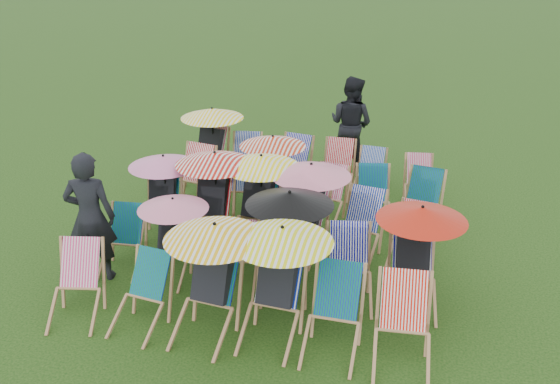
% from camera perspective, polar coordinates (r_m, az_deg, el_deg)
% --- Properties ---
extents(ground, '(100.00, 100.00, 0.00)m').
position_cam_1_polar(ground, '(9.73, -0.10, -5.28)').
color(ground, black).
rests_on(ground, ground).
extents(deckchair_0, '(0.78, 0.97, 0.94)m').
position_cam_1_polar(deckchair_0, '(8.38, -18.22, -8.07)').
color(deckchair_0, '#A6774D').
rests_on(deckchair_0, ground).
extents(deckchair_1, '(0.71, 0.91, 0.90)m').
position_cam_1_polar(deckchair_1, '(8.00, -12.65, -9.17)').
color(deckchair_1, '#A6774D').
rests_on(deckchair_1, ground).
extents(deckchair_2, '(1.23, 1.30, 1.45)m').
position_cam_1_polar(deckchair_2, '(7.58, -6.49, -7.88)').
color(deckchair_2, '#A6774D').
rests_on(deckchair_2, ground).
extents(deckchair_3, '(1.22, 1.28, 1.45)m').
position_cam_1_polar(deckchair_3, '(7.47, -0.42, -8.25)').
color(deckchair_3, '#A6774D').
rests_on(deckchair_3, ground).
extents(deckchair_4, '(0.68, 0.94, 0.99)m').
position_cam_1_polar(deckchair_4, '(7.40, 4.88, -11.20)').
color(deckchair_4, '#A6774D').
rests_on(deckchair_4, ground).
extents(deckchair_5, '(0.73, 0.98, 1.01)m').
position_cam_1_polar(deckchair_5, '(7.30, 11.20, -12.10)').
color(deckchair_5, '#A6774D').
rests_on(deckchair_5, ground).
extents(deckchair_6, '(0.66, 0.86, 0.89)m').
position_cam_1_polar(deckchair_6, '(9.32, -14.24, -4.38)').
color(deckchair_6, '#A6774D').
rests_on(deckchair_6, ground).
extents(deckchair_7, '(0.99, 1.04, 1.18)m').
position_cam_1_polar(deckchair_7, '(8.90, -10.00, -4.09)').
color(deckchair_7, '#A6774D').
rests_on(deckchair_7, ground).
extents(deckchair_8, '(0.66, 0.84, 0.84)m').
position_cam_1_polar(deckchair_8, '(8.66, -3.87, -6.10)').
color(deckchair_8, '#A6774D').
rests_on(deckchair_8, ground).
extents(deckchair_9, '(1.19, 1.30, 1.41)m').
position_cam_1_polar(deckchair_9, '(8.41, 0.52, -4.46)').
color(deckchair_9, '#A6774D').
rests_on(deckchair_9, ground).
extents(deckchair_10, '(0.80, 1.00, 0.97)m').
position_cam_1_polar(deckchair_10, '(8.33, 6.33, -6.95)').
color(deckchair_10, '#A6774D').
rests_on(deckchair_10, ground).
extents(deckchair_11, '(1.16, 1.25, 1.38)m').
position_cam_1_polar(deckchair_11, '(8.26, 12.27, -5.75)').
color(deckchair_11, '#A6774D').
rests_on(deckchair_11, ground).
extents(deckchair_12, '(1.11, 1.20, 1.31)m').
position_cam_1_polar(deckchair_12, '(10.08, -10.76, -0.23)').
color(deckchair_12, '#A6774D').
rests_on(deckchair_12, ground).
extents(deckchair_13, '(1.23, 1.28, 1.45)m').
position_cam_1_polar(deckchair_13, '(9.72, -6.30, -0.40)').
color(deckchair_13, '#A6774D').
rests_on(deckchair_13, ground).
extents(deckchair_14, '(1.21, 1.27, 1.43)m').
position_cam_1_polar(deckchair_14, '(9.62, -2.20, -0.61)').
color(deckchair_14, '#A6774D').
rests_on(deckchair_14, ground).
extents(deckchair_15, '(1.19, 1.27, 1.42)m').
position_cam_1_polar(deckchair_15, '(9.35, 2.29, -1.44)').
color(deckchair_15, '#A6774D').
rests_on(deckchair_15, ground).
extents(deckchair_16, '(0.81, 1.00, 0.98)m').
position_cam_1_polar(deckchair_16, '(9.41, 7.20, -3.18)').
color(deckchair_16, '#A6774D').
rests_on(deckchair_16, ground).
extents(deckchair_17, '(0.72, 0.90, 0.88)m').
position_cam_1_polar(deckchair_17, '(9.34, 11.88, -4.11)').
color(deckchair_17, '#A6774D').
rests_on(deckchair_17, ground).
extents(deckchair_18, '(0.85, 1.05, 1.02)m').
position_cam_1_polar(deckchair_18, '(11.13, -8.27, 1.27)').
color(deckchair_18, '#A6774D').
rests_on(deckchair_18, ground).
extents(deckchair_19, '(0.73, 0.92, 0.89)m').
position_cam_1_polar(deckchair_19, '(10.80, -4.47, 0.36)').
color(deckchair_19, '#A6774D').
rests_on(deckchair_19, ground).
extents(deckchair_20, '(1.14, 1.21, 1.35)m').
position_cam_1_polar(deckchair_20, '(10.69, -0.98, 1.72)').
color(deckchair_20, '#A6774D').
rests_on(deckchair_20, ground).
extents(deckchair_21, '(0.73, 0.91, 0.89)m').
position_cam_1_polar(deckchair_21, '(10.51, 4.24, -0.32)').
color(deckchair_21, '#A6774D').
rests_on(deckchair_21, ground).
extents(deckchair_22, '(0.76, 0.95, 0.93)m').
position_cam_1_polar(deckchair_22, '(10.44, 8.53, -0.57)').
color(deckchair_22, '#A6774D').
rests_on(deckchair_22, ground).
extents(deckchair_23, '(0.81, 1.01, 0.98)m').
position_cam_1_polar(deckchair_23, '(10.32, 12.68, -1.06)').
color(deckchair_23, '#A6774D').
rests_on(deckchair_23, ground).
extents(deckchair_24, '(1.20, 1.26, 1.42)m').
position_cam_1_polar(deckchair_24, '(12.09, -6.54, 4.43)').
color(deckchair_24, '#A6774D').
rests_on(deckchair_24, ground).
extents(deckchair_25, '(0.73, 0.93, 0.93)m').
position_cam_1_polar(deckchair_25, '(11.94, -3.21, 2.84)').
color(deckchair_25, '#A6774D').
rests_on(deckchair_25, ground).
extents(deckchair_26, '(0.80, 1.00, 0.98)m').
position_cam_1_polar(deckchair_26, '(11.65, 0.94, 2.46)').
color(deckchair_26, '#A6774D').
rests_on(deckchair_26, ground).
extents(deckchair_27, '(0.63, 0.88, 0.95)m').
position_cam_1_polar(deckchair_27, '(11.58, 5.21, 2.12)').
color(deckchair_27, '#A6774D').
rests_on(deckchair_27, ground).
extents(deckchair_28, '(0.62, 0.81, 0.84)m').
position_cam_1_polar(deckchair_28, '(11.54, 8.15, 1.62)').
color(deckchair_28, '#A6774D').
rests_on(deckchair_28, ground).
extents(deckchair_29, '(0.65, 0.83, 0.83)m').
position_cam_1_polar(deckchair_29, '(11.39, 12.65, 0.94)').
color(deckchair_29, '#A6774D').
rests_on(deckchair_29, ground).
extents(person_left, '(0.77, 0.59, 1.90)m').
position_cam_1_polar(person_left, '(8.98, -16.96, -2.21)').
color(person_left, black).
rests_on(person_left, ground).
extents(person_rear, '(1.14, 1.04, 1.92)m').
position_cam_1_polar(person_rear, '(12.58, 6.50, 6.21)').
color(person_rear, black).
rests_on(person_rear, ground).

